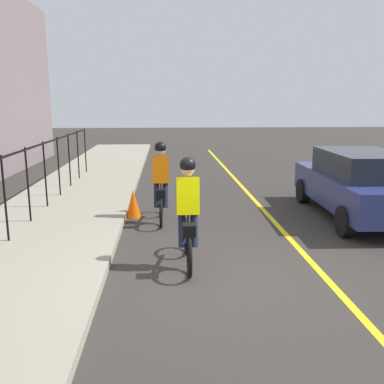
{
  "coord_description": "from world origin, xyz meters",
  "views": [
    {
      "loc": [
        -6.02,
        0.86,
        2.67
      ],
      "look_at": [
        1.8,
        0.37,
        1.0
      ],
      "focal_mm": 39.4,
      "sensor_mm": 36.0,
      "label": 1
    }
  ],
  "objects": [
    {
      "name": "ground_plane",
      "position": [
        0.0,
        0.0,
        0.0
      ],
      "size": [
        80.0,
        80.0,
        0.0
      ],
      "primitive_type": "plane",
      "color": "#332E2A"
    },
    {
      "name": "traffic_cone_far",
      "position": [
        3.71,
        1.64,
        0.33
      ],
      "size": [
        0.36,
        0.36,
        0.66
      ],
      "primitive_type": "cone",
      "color": "#F35804",
      "rests_on": "ground"
    },
    {
      "name": "cyclist_follow",
      "position": [
        0.58,
        0.51,
        0.91
      ],
      "size": [
        1.71,
        0.36,
        1.83
      ],
      "rotation": [
        0.0,
        0.0,
        -0.0
      ],
      "color": "black",
      "rests_on": "ground"
    },
    {
      "name": "cyclist_lead",
      "position": [
        3.26,
        0.97,
        0.91
      ],
      "size": [
        1.71,
        0.36,
        1.83
      ],
      "rotation": [
        0.0,
        0.0,
        -0.0
      ],
      "color": "black",
      "rests_on": "ground"
    },
    {
      "name": "lane_line_centre",
      "position": [
        0.0,
        -1.6,
        0.0
      ],
      "size": [
        36.0,
        0.12,
        0.01
      ],
      "primitive_type": "cube",
      "color": "yellow",
      "rests_on": "ground"
    },
    {
      "name": "patrol_sedan",
      "position": [
        3.36,
        -3.65,
        0.82
      ],
      "size": [
        4.46,
        2.04,
        1.58
      ],
      "rotation": [
        0.0,
        0.0,
        -0.03
      ],
      "color": "navy",
      "rests_on": "ground"
    }
  ]
}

